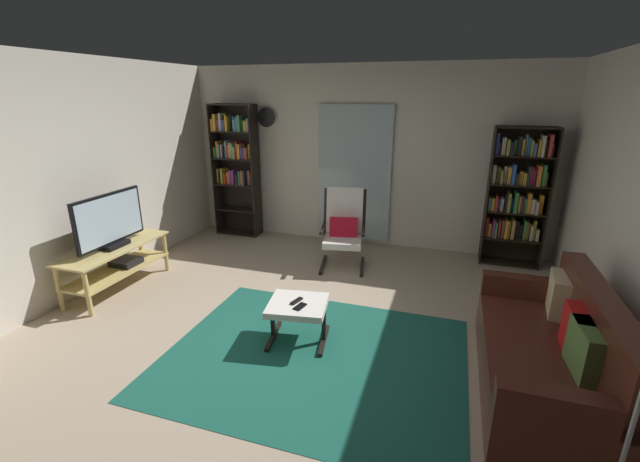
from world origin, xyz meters
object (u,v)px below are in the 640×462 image
Objects in this scene: tv_stand at (118,260)px; bookshelf_near_sofa at (517,193)px; ottoman at (298,309)px; leather_sofa at (551,356)px; tv_remote at (297,301)px; television at (110,222)px; lounge_armchair at (344,226)px; wall_clock at (267,117)px; bookshelf_near_tv at (236,161)px; cell_phone at (300,307)px.

tv_stand is 0.74× the size of bookshelf_near_sofa.
bookshelf_near_sofa is at bearing 52.23° from ottoman.
ottoman is at bearing 177.91° from leather_sofa.
bookshelf_near_sofa is 3.38m from tv_remote.
bookshelf_near_sofa is 12.58× the size of tv_remote.
tv_remote is (-2.05, -2.63, -0.57)m from bookshelf_near_sofa.
television is 0.53× the size of bookshelf_near_sofa.
television is 2.47m from ottoman.
leather_sofa is at bearing -6.07° from tv_stand.
ottoman is at bearing -8.99° from television.
leather_sofa is (4.45, -0.45, -0.50)m from television.
lounge_armchair is (2.31, 1.53, -0.29)m from television.
wall_clock is (-1.48, 0.92, 1.32)m from lounge_armchair.
television is at bearing -98.80° from bookshelf_near_tv.
television is 2.44m from tv_remote.
bookshelf_near_tv is at bearing 139.39° from cell_phone.
ottoman is (2.39, -0.38, -0.50)m from television.
leather_sofa is (4.10, -2.74, -0.86)m from bookshelf_near_tv.
leather_sofa is at bearing 14.73° from tv_remote.
ottoman is at bearing 0.89° from tv_remote.
tv_remote is at bearing -127.99° from bookshelf_near_sofa.
bookshelf_near_tv is 0.84m from wall_clock.
bookshelf_near_sofa is 3.70m from wall_clock.
leather_sofa is at bearing 12.24° from cell_phone.
tv_remote is (2.02, -2.66, -0.78)m from bookshelf_near_tv.
bookshelf_near_sofa is (4.07, -0.03, -0.20)m from bookshelf_near_tv.
bookshelf_near_tv is 3.43m from tv_remote.
lounge_armchair reaches higher than ottoman.
television is 6.84× the size of cell_phone.
lounge_armchair is (2.32, 1.50, 0.19)m from tv_stand.
ottoman is at bearing -52.68° from bookshelf_near_tv.
lounge_armchair is at bearing 108.73° from tv_remote.
tv_remote is (2.38, -0.39, 0.06)m from tv_stand.
television is 6.65× the size of tv_remote.
leather_sofa is 6.12× the size of wall_clock.
wall_clock reaches higher than bookshelf_near_sofa.
bookshelf_near_tv reaches higher than lounge_armchair.
tv_stand is at bearing -178.84° from cell_phone.
cell_phone is (2.44, -0.45, -0.42)m from television.
tv_remote is at bearing 140.43° from cell_phone.
television reaches higher than tv_remote.
bookshelf_near_sofa is 3.41m from cell_phone.
bookshelf_near_tv is 2.00× the size of lounge_armchair.
lounge_armchair is at bearing 33.38° from television.
lounge_armchair is at bearing 92.21° from ottoman.
cell_phone is (-1.99, -2.71, -0.58)m from bookshelf_near_sofa.
cell_phone is at bearing -126.28° from bookshelf_near_sofa.
tv_remote is (2.37, -0.37, -0.42)m from television.
lounge_armchair is at bearing -21.31° from bookshelf_near_tv.
lounge_armchair is (1.96, -0.76, -0.65)m from bookshelf_near_tv.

